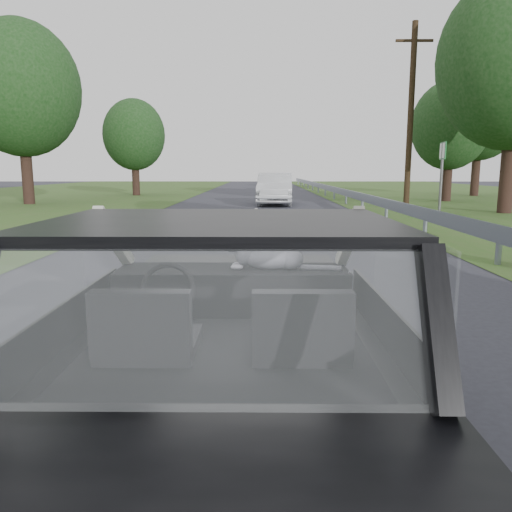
{
  "coord_description": "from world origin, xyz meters",
  "views": [
    {
      "loc": [
        0.19,
        -2.76,
        1.68
      ],
      "look_at": [
        0.16,
        0.6,
        1.09
      ],
      "focal_mm": 35.0,
      "sensor_mm": 36.0,
      "label": 1
    }
  ],
  "objects_px": {
    "subject_car": "(227,336)",
    "other_car": "(275,189)",
    "cat": "(270,257)",
    "utility_pole": "(410,118)",
    "highway_sign": "(441,178)"
  },
  "relations": [
    {
      "from": "subject_car",
      "to": "utility_pole",
      "type": "xyz_separation_m",
      "value": [
        6.48,
        18.88,
        3.1
      ]
    },
    {
      "from": "other_car",
      "to": "utility_pole",
      "type": "height_order",
      "value": "utility_pole"
    },
    {
      "from": "cat",
      "to": "other_car",
      "type": "xyz_separation_m",
      "value": [
        0.63,
        20.93,
        -0.32
      ]
    },
    {
      "from": "subject_car",
      "to": "highway_sign",
      "type": "bearing_deg",
      "value": 66.87
    },
    {
      "from": "highway_sign",
      "to": "cat",
      "type": "bearing_deg",
      "value": -103.93
    },
    {
      "from": "subject_car",
      "to": "other_car",
      "type": "relative_size",
      "value": 0.86
    },
    {
      "from": "highway_sign",
      "to": "subject_car",
      "type": "bearing_deg",
      "value": -103.94
    },
    {
      "from": "cat",
      "to": "other_car",
      "type": "distance_m",
      "value": 20.94
    },
    {
      "from": "utility_pole",
      "to": "highway_sign",
      "type": "bearing_deg",
      "value": -69.61
    },
    {
      "from": "highway_sign",
      "to": "utility_pole",
      "type": "relative_size",
      "value": 0.36
    },
    {
      "from": "cat",
      "to": "utility_pole",
      "type": "relative_size",
      "value": 0.08
    },
    {
      "from": "cat",
      "to": "utility_pole",
      "type": "distance_m",
      "value": 19.51
    },
    {
      "from": "other_car",
      "to": "utility_pole",
      "type": "bearing_deg",
      "value": -22.55
    },
    {
      "from": "subject_car",
      "to": "other_car",
      "type": "xyz_separation_m",
      "value": [
        0.89,
        21.53,
        0.04
      ]
    },
    {
      "from": "other_car",
      "to": "subject_car",
      "type": "bearing_deg",
      "value": -89.56
    }
  ]
}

